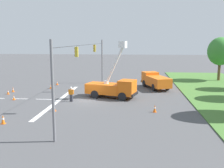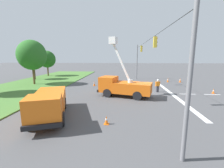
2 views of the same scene
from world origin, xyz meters
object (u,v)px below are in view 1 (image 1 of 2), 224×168
utility_truck_bucket_lift (113,87)px  tree_far_west (220,51)px  traffic_cone_foreground_left (3,119)px  road_worker (71,93)px  utility_truck_support_near (155,80)px  traffic_cone_near_bucket (54,108)px  traffic_cone_foreground_right (57,83)px  traffic_cone_lane_edge_a (51,86)px  traffic_cone_mid_right (8,92)px  traffic_cone_mid_left (14,97)px  traffic_cone_centre_line (125,85)px  traffic_cone_far_right (13,90)px  traffic_cone_far_left (155,108)px

utility_truck_bucket_lift → tree_far_west: bearing=131.7°
tree_far_west → utility_truck_bucket_lift: (15.45, -17.37, -3.81)m
traffic_cone_foreground_left → road_worker: bearing=156.3°
utility_truck_support_near → traffic_cone_near_bucket: 17.72m
utility_truck_support_near → traffic_cone_foreground_left: (18.21, -14.18, -0.80)m
traffic_cone_foreground_right → traffic_cone_near_bucket: 16.05m
tree_far_west → traffic_cone_foreground_left: (26.66, -25.86, -4.77)m
utility_truck_support_near → traffic_cone_lane_edge_a: utility_truck_support_near is taller
traffic_cone_foreground_left → traffic_cone_mid_right: (-12.01, -5.62, -0.09)m
traffic_cone_mid_left → traffic_cone_mid_right: size_ratio=0.97×
traffic_cone_mid_right → traffic_cone_mid_left: bearing=36.2°
traffic_cone_centre_line → traffic_cone_far_right: bearing=-70.3°
traffic_cone_mid_left → traffic_cone_lane_edge_a: bearing=165.0°
traffic_cone_far_left → traffic_cone_far_right: (-8.62, -18.96, -0.06)m
traffic_cone_foreground_left → traffic_cone_near_bucket: traffic_cone_foreground_left is taller
utility_truck_bucket_lift → traffic_cone_foreground_right: utility_truck_bucket_lift is taller
tree_far_west → traffic_cone_far_left: 25.54m
utility_truck_bucket_lift → traffic_cone_lane_edge_a: size_ratio=10.60×
traffic_cone_foreground_left → traffic_cone_centre_line: 21.33m
utility_truck_bucket_lift → traffic_cone_far_left: size_ratio=9.00×
tree_far_west → traffic_cone_mid_right: tree_far_west is taller
traffic_cone_far_right → road_worker: bearing=62.6°
road_worker → traffic_cone_centre_line: size_ratio=2.71×
utility_truck_bucket_lift → traffic_cone_far_right: (-2.39, -14.20, -1.04)m
traffic_cone_mid_right → traffic_cone_near_bucket: (7.63, 8.75, -0.03)m
utility_truck_bucket_lift → traffic_cone_foreground_left: 14.09m
traffic_cone_foreground_right → traffic_cone_far_right: 7.62m
utility_truck_support_near → tree_far_west: bearing=125.9°
traffic_cone_mid_right → traffic_cone_lane_edge_a: traffic_cone_lane_edge_a is taller
utility_truck_bucket_lift → road_worker: size_ratio=3.96×
traffic_cone_foreground_left → traffic_cone_mid_right: bearing=-154.9°
tree_far_west → traffic_cone_lane_edge_a: (10.14, -27.14, -4.86)m
road_worker → traffic_cone_far_left: road_worker is taller
utility_truck_bucket_lift → utility_truck_support_near: bearing=140.9°
utility_truck_bucket_lift → road_worker: 5.35m
road_worker → traffic_cone_foreground_right: 12.29m
road_worker → traffic_cone_foreground_left: (8.66, -3.81, -0.59)m
traffic_cone_lane_edge_a → road_worker: bearing=32.9°
traffic_cone_foreground_right → traffic_cone_mid_right: 8.91m
utility_truck_bucket_lift → traffic_cone_far_left: 7.91m
traffic_cone_lane_edge_a → traffic_cone_mid_right: bearing=-43.9°
traffic_cone_mid_right → traffic_cone_lane_edge_a: 6.26m
utility_truck_support_near → traffic_cone_centre_line: (-0.85, -4.60, -0.89)m
traffic_cone_foreground_left → tree_far_west: bearing=135.9°
utility_truck_bucket_lift → traffic_cone_mid_right: bearing=-93.3°
tree_far_west → utility_truck_support_near: 14.96m
utility_truck_support_near → traffic_cone_far_right: bearing=-76.9°
tree_far_west → traffic_cone_centre_line: size_ratio=11.69×
traffic_cone_near_bucket → traffic_cone_far_left: traffic_cone_far_left is taller
traffic_cone_far_left → traffic_cone_far_right: bearing=-114.5°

